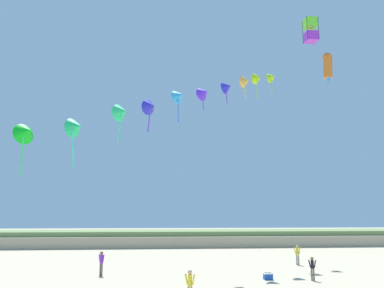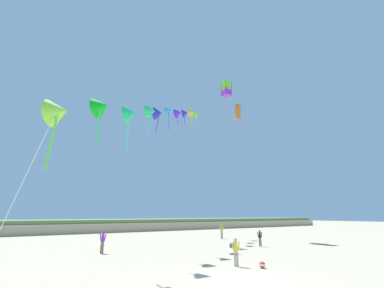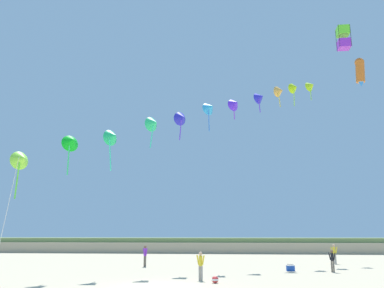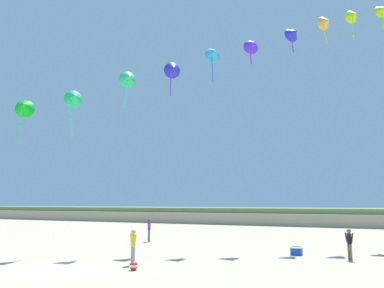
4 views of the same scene
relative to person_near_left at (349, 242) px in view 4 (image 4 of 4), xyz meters
name	(u,v)px [view 4 (image 4 of 4)]	position (x,y,z in m)	size (l,w,h in m)	color
ground_plane	(58,270)	(-10.40, -8.59, -0.86)	(240.00, 240.00, 0.00)	tan
dune_ridge	(292,216)	(-10.40, 32.54, 0.16)	(120.00, 12.31, 2.05)	tan
person_near_left	(349,242)	(0.00, 0.00, 0.00)	(0.46, 0.36, 1.48)	#726656
person_mid_center	(133,244)	(-8.50, -6.00, 0.04)	(0.52, 0.32, 1.56)	gray
person_far_left	(149,228)	(-13.77, 3.49, 0.10)	(0.48, 0.45, 1.66)	#726656
kite_banner_string	(215,55)	(-8.32, 3.06, 11.91)	(23.45, 22.72, 19.15)	#91ED3C
beach_cooler	(296,251)	(-2.74, 0.72, -0.64)	(0.58, 0.41, 0.46)	blue
beach_ball	(134,266)	(-7.64, -7.17, -0.68)	(0.36, 0.36, 0.36)	red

